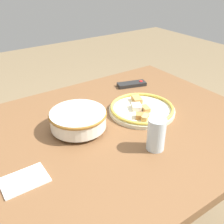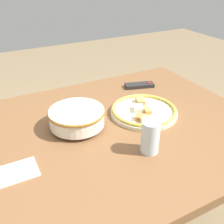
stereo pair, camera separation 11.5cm
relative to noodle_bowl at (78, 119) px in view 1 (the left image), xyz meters
name	(u,v)px [view 1 (the left image)]	position (x,y,z in m)	size (l,w,h in m)	color
dining_table	(117,141)	(0.15, -0.07, -0.13)	(1.26, 0.99, 0.75)	brown
noodle_bowl	(78,119)	(0.00, 0.00, 0.00)	(0.24, 0.24, 0.08)	silver
food_plate	(142,109)	(0.31, -0.04, -0.03)	(0.31, 0.31, 0.04)	beige
tv_remote	(132,84)	(0.46, 0.23, -0.04)	(0.17, 0.10, 0.02)	black
drinking_glass	(156,134)	(0.18, -0.28, 0.01)	(0.07, 0.07, 0.13)	silver
folded_napkin	(24,180)	(-0.29, -0.17, -0.05)	(0.15, 0.10, 0.01)	white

